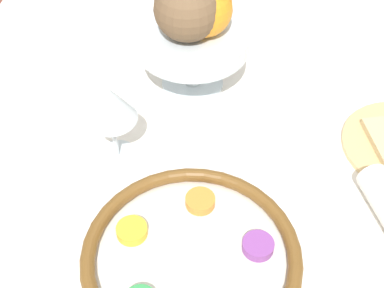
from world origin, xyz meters
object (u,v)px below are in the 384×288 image
Objects in this scene: seder_plate at (191,257)px; coconut at (187,8)px; fruit_stand at (193,44)px; orange_fruit at (205,9)px; wine_glass at (110,106)px.

seder_plate is 0.38m from coconut.
coconut is at bearing 9.11° from seder_plate.
fruit_stand is at bearing -25.07° from coconut.
coconut is at bearing 118.37° from orange_fruit.
seder_plate is at bearing -140.53° from wine_glass.
coconut is (0.17, -0.09, 0.06)m from wine_glass.
orange_fruit reaches higher than wine_glass.
orange_fruit is at bearing -90.04° from fruit_stand.
wine_glass reaches higher than seder_plate.
fruit_stand is at bearing 7.74° from seder_plate.
coconut is (0.34, 0.05, 0.15)m from seder_plate.
orange_fruit reaches higher than fruit_stand.
fruit_stand is at bearing -27.43° from wine_glass.
wine_glass is 0.75× the size of fruit_stand.
wine_glass is (0.17, 0.14, 0.09)m from seder_plate.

